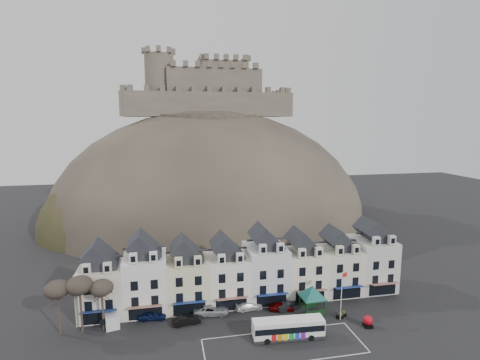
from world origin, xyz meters
The scene contains 21 objects.
ground centered at (0.00, 0.00, 0.00)m, with size 300.00×300.00×0.00m, color black.
coach_bay_markings centered at (2.00, 1.25, 0.00)m, with size 22.00×7.50×0.01m, color silver.
townhouse_terrace centered at (0.15, 15.97, 5.30)m, with size 54.40×9.35×11.80m.
castle_hill centered at (1.25, 68.95, 0.11)m, with size 100.00×76.00×68.00m.
castle centered at (0.51, 75.93, 40.19)m, with size 50.20×22.20×22.00m.
tree_left_far centered at (-29.00, 10.50, 6.90)m, with size 3.61×3.61×8.24m.
tree_left_mid centered at (-26.00, 10.50, 7.24)m, with size 3.78×3.78×8.64m.
tree_left_near centered at (-23.00, 10.50, 6.55)m, with size 3.43×3.43×7.84m.
bus centered at (3.22, 2.94, 1.60)m, with size 10.38×3.03×2.89m.
bus_shelter centered at (9.31, 8.95, 3.63)m, with size 7.37×7.37×4.68m.
red_buoy centered at (15.98, 3.32, 0.92)m, with size 1.46×1.46×1.80m.
flagpole centered at (12.95, 6.08, 4.49)m, with size 1.06×0.49×7.86m.
white_van centered at (-22.10, 12.00, 1.03)m, with size 2.92×4.81×2.05m.
planter_west centered at (13.77, 6.96, 0.49)m, with size 1.09×0.71×1.01m.
planter_east centered at (13.00, 6.43, 0.51)m, with size 1.13×0.74×1.06m.
car_navy centered at (-16.00, 12.00, 0.73)m, with size 1.73×4.29×1.46m, color #0C1640.
car_black centered at (-10.80, 9.50, 0.71)m, with size 1.49×4.28×1.41m, color black.
car_silver centered at (-6.76, 11.67, 0.79)m, with size 2.61×5.57×1.57m, color #A5A9AD.
car_white centered at (-0.48, 12.00, 0.66)m, with size 1.86×4.58×1.33m, color white.
car_maroon centered at (4.69, 10.68, 0.70)m, with size 1.65×4.11×1.40m, color #570406.
car_charcoal centered at (6.00, 10.64, 0.69)m, with size 1.46×4.18×1.38m, color black.
Camera 1 is at (-13.40, -44.06, 30.88)m, focal length 28.00 mm.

